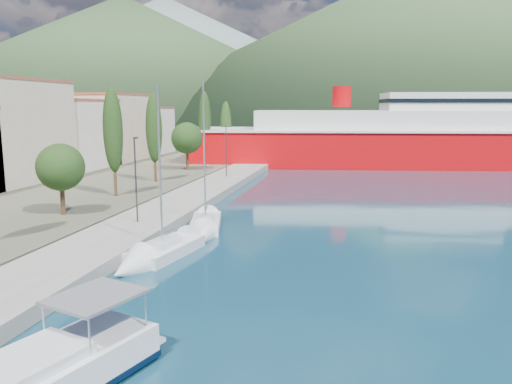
# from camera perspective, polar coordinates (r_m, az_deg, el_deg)

# --- Properties ---
(ground) EXTENTS (1400.00, 1400.00, 0.00)m
(ground) POSITION_cam_1_polar(r_m,az_deg,el_deg) (137.67, 9.24, 5.85)
(ground) COLOR #133C51
(quay) EXTENTS (5.00, 88.00, 0.80)m
(quay) POSITION_cam_1_polar(r_m,az_deg,el_deg) (46.74, -7.77, -0.93)
(quay) COLOR gray
(quay) RESTS_ON ground
(hills_far) EXTENTS (1480.00, 900.00, 180.00)m
(hills_far) POSITION_cam_1_polar(r_m,az_deg,el_deg) (653.09, 24.42, 14.89)
(hills_far) COLOR slate
(hills_far) RESTS_ON ground
(hills_near) EXTENTS (1010.00, 520.00, 115.00)m
(hills_near) POSITION_cam_1_polar(r_m,az_deg,el_deg) (402.31, 25.92, 14.50)
(hills_near) COLOR #35502D
(hills_near) RESTS_ON ground
(town_buildings) EXTENTS (9.20, 69.20, 11.30)m
(town_buildings) POSITION_cam_1_polar(r_m,az_deg,el_deg) (66.57, -23.64, 5.98)
(town_buildings) COLOR beige
(town_buildings) RESTS_ON land_strip
(tree_row) EXTENTS (4.11, 65.52, 10.55)m
(tree_row) POSITION_cam_1_polar(r_m,az_deg,el_deg) (54.46, -12.50, 6.10)
(tree_row) COLOR #47301E
(tree_row) RESTS_ON land_strip
(lamp_posts) EXTENTS (0.15, 49.31, 6.06)m
(lamp_posts) POSITION_cam_1_polar(r_m,az_deg,el_deg) (36.30, -13.64, 1.71)
(lamp_posts) COLOR #2D2D33
(lamp_posts) RESTS_ON quay
(sailboat_near) EXTENTS (3.74, 8.05, 11.14)m
(sailboat_near) POSITION_cam_1_polar(r_m,az_deg,el_deg) (29.66, -12.25, -7.49)
(sailboat_near) COLOR silver
(sailboat_near) RESTS_ON ground
(sailboat_mid) EXTENTS (4.00, 8.32, 11.59)m
(sailboat_mid) POSITION_cam_1_polar(r_m,az_deg,el_deg) (35.83, -5.96, -4.35)
(sailboat_mid) COLOR silver
(sailboat_mid) RESTS_ON ground
(ferry) EXTENTS (65.09, 22.77, 12.67)m
(ferry) POSITION_cam_1_polar(r_m,az_deg,el_deg) (80.13, 16.12, 5.68)
(ferry) COLOR red
(ferry) RESTS_ON ground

